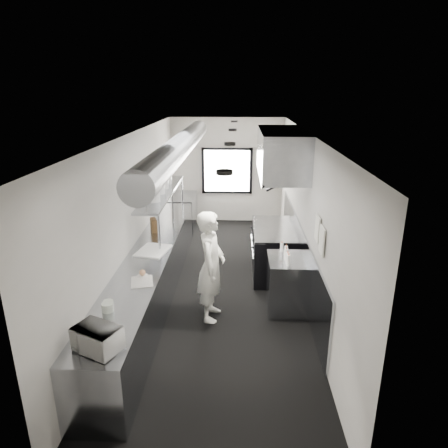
# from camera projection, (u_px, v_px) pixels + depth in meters

# --- Properties ---
(floor) EXTENTS (3.00, 8.00, 0.01)m
(floor) POSITION_uv_depth(u_px,v_px,m) (220.00, 287.00, 7.49)
(floor) COLOR black
(floor) RESTS_ON ground
(ceiling) EXTENTS (3.00, 8.00, 0.01)m
(ceiling) POSITION_uv_depth(u_px,v_px,m) (219.00, 134.00, 6.59)
(ceiling) COLOR silver
(ceiling) RESTS_ON wall_back
(wall_back) EXTENTS (3.00, 0.02, 2.80)m
(wall_back) POSITION_uv_depth(u_px,v_px,m) (227.00, 171.00, 10.83)
(wall_back) COLOR beige
(wall_back) RESTS_ON floor
(wall_front) EXTENTS (3.00, 0.02, 2.80)m
(wall_front) POSITION_uv_depth(u_px,v_px,m) (195.00, 364.00, 3.26)
(wall_front) COLOR beige
(wall_front) RESTS_ON floor
(wall_left) EXTENTS (0.02, 8.00, 2.80)m
(wall_left) POSITION_uv_depth(u_px,v_px,m) (135.00, 214.00, 7.10)
(wall_left) COLOR beige
(wall_left) RESTS_ON floor
(wall_right) EXTENTS (0.02, 8.00, 2.80)m
(wall_right) POSITION_uv_depth(u_px,v_px,m) (306.00, 216.00, 6.99)
(wall_right) COLOR beige
(wall_right) RESTS_ON floor
(wall_cladding) EXTENTS (0.03, 5.50, 1.10)m
(wall_cladding) POSITION_uv_depth(u_px,v_px,m) (299.00, 255.00, 7.54)
(wall_cladding) COLOR #9397A0
(wall_cladding) RESTS_ON wall_right
(hvac_duct) EXTENTS (0.40, 6.40, 0.40)m
(hvac_duct) POSITION_uv_depth(u_px,v_px,m) (181.00, 146.00, 7.08)
(hvac_duct) COLOR gray
(hvac_duct) RESTS_ON ceiling
(service_window) EXTENTS (1.36, 0.05, 1.25)m
(service_window) POSITION_uv_depth(u_px,v_px,m) (227.00, 171.00, 10.80)
(service_window) COLOR white
(service_window) RESTS_ON wall_back
(exhaust_hood) EXTENTS (0.81, 2.20, 0.88)m
(exhaust_hood) POSITION_uv_depth(u_px,v_px,m) (281.00, 153.00, 7.35)
(exhaust_hood) COLOR #9397A0
(exhaust_hood) RESTS_ON ceiling
(prep_counter) EXTENTS (0.70, 6.00, 0.90)m
(prep_counter) POSITION_uv_depth(u_px,v_px,m) (152.00, 276.00, 6.92)
(prep_counter) COLOR #9397A0
(prep_counter) RESTS_ON floor
(pass_shelf) EXTENTS (0.45, 3.00, 0.68)m
(pass_shelf) POSITION_uv_depth(u_px,v_px,m) (162.00, 193.00, 7.99)
(pass_shelf) COLOR #9397A0
(pass_shelf) RESTS_ON prep_counter
(range) EXTENTS (0.88, 1.60, 0.94)m
(range) POSITION_uv_depth(u_px,v_px,m) (274.00, 250.00, 7.97)
(range) COLOR black
(range) RESTS_ON floor
(bottle_station) EXTENTS (0.65, 0.80, 0.90)m
(bottle_station) POSITION_uv_depth(u_px,v_px,m) (287.00, 284.00, 6.64)
(bottle_station) COLOR #9397A0
(bottle_station) RESTS_ON floor
(far_work_table) EXTENTS (0.70, 1.20, 0.90)m
(far_work_table) POSITION_uv_depth(u_px,v_px,m) (182.00, 213.00, 10.42)
(far_work_table) COLOR #9397A0
(far_work_table) RESTS_ON floor
(notice_sheet_a) EXTENTS (0.02, 0.28, 0.38)m
(notice_sheet_a) POSITION_uv_depth(u_px,v_px,m) (317.00, 228.00, 5.79)
(notice_sheet_a) COLOR white
(notice_sheet_a) RESTS_ON wall_right
(notice_sheet_b) EXTENTS (0.02, 0.28, 0.38)m
(notice_sheet_b) POSITION_uv_depth(u_px,v_px,m) (322.00, 240.00, 5.47)
(notice_sheet_b) COLOR white
(notice_sheet_b) RESTS_ON wall_right
(line_cook) EXTENTS (0.48, 0.68, 1.78)m
(line_cook) POSITION_uv_depth(u_px,v_px,m) (211.00, 266.00, 6.26)
(line_cook) COLOR white
(line_cook) RESTS_ON floor
(microwave) EXTENTS (0.54, 0.49, 0.26)m
(microwave) POSITION_uv_depth(u_px,v_px,m) (97.00, 339.00, 4.21)
(microwave) COLOR silver
(microwave) RESTS_ON prep_counter
(deli_tub_a) EXTENTS (0.17, 0.17, 0.11)m
(deli_tub_a) POSITION_uv_depth(u_px,v_px,m) (108.00, 307.00, 4.96)
(deli_tub_a) COLOR silver
(deli_tub_a) RESTS_ON prep_counter
(deli_tub_b) EXTENTS (0.16, 0.16, 0.09)m
(deli_tub_b) POSITION_uv_depth(u_px,v_px,m) (108.00, 304.00, 5.05)
(deli_tub_b) COLOR silver
(deli_tub_b) RESTS_ON prep_counter
(newspaper) EXTENTS (0.39, 0.44, 0.01)m
(newspaper) POSITION_uv_depth(u_px,v_px,m) (142.00, 282.00, 5.72)
(newspaper) COLOR white
(newspaper) RESTS_ON prep_counter
(small_plate) EXTENTS (0.21, 0.21, 0.01)m
(small_plate) POSITION_uv_depth(u_px,v_px,m) (143.00, 276.00, 5.89)
(small_plate) COLOR white
(small_plate) RESTS_ON prep_counter
(pastry) EXTENTS (0.09, 0.09, 0.09)m
(pastry) POSITION_uv_depth(u_px,v_px,m) (142.00, 273.00, 5.88)
(pastry) COLOR #E3A477
(pastry) RESTS_ON small_plate
(cutting_board) EXTENTS (0.57, 0.69, 0.02)m
(cutting_board) POSITION_uv_depth(u_px,v_px,m) (153.00, 250.00, 6.81)
(cutting_board) COLOR white
(cutting_board) RESTS_ON prep_counter
(knife_block) EXTENTS (0.18, 0.25, 0.25)m
(knife_block) POSITION_uv_depth(u_px,v_px,m) (154.00, 225.00, 7.71)
(knife_block) COLOR brown
(knife_block) RESTS_ON prep_counter
(plate_stack_a) EXTENTS (0.32, 0.32, 0.30)m
(plate_stack_a) POSITION_uv_depth(u_px,v_px,m) (153.00, 193.00, 7.24)
(plate_stack_a) COLOR white
(plate_stack_a) RESTS_ON pass_shelf
(plate_stack_b) EXTENTS (0.25, 0.25, 0.31)m
(plate_stack_b) POSITION_uv_depth(u_px,v_px,m) (159.00, 186.00, 7.78)
(plate_stack_b) COLOR white
(plate_stack_b) RESTS_ON pass_shelf
(plate_stack_c) EXTENTS (0.25, 0.25, 0.33)m
(plate_stack_c) POSITION_uv_depth(u_px,v_px,m) (163.00, 181.00, 8.15)
(plate_stack_c) COLOR white
(plate_stack_c) RESTS_ON pass_shelf
(plate_stack_d) EXTENTS (0.30, 0.30, 0.37)m
(plate_stack_d) POSITION_uv_depth(u_px,v_px,m) (166.00, 175.00, 8.57)
(plate_stack_d) COLOR white
(plate_stack_d) RESTS_ON pass_shelf
(squeeze_bottle_a) EXTENTS (0.08, 0.08, 0.18)m
(squeeze_bottle_a) POSITION_uv_depth(u_px,v_px,m) (288.00, 260.00, 6.22)
(squeeze_bottle_a) COLOR white
(squeeze_bottle_a) RESTS_ON bottle_station
(squeeze_bottle_b) EXTENTS (0.07, 0.07, 0.18)m
(squeeze_bottle_b) POSITION_uv_depth(u_px,v_px,m) (287.00, 258.00, 6.31)
(squeeze_bottle_b) COLOR white
(squeeze_bottle_b) RESTS_ON bottle_station
(squeeze_bottle_c) EXTENTS (0.07, 0.07, 0.19)m
(squeeze_bottle_c) POSITION_uv_depth(u_px,v_px,m) (286.00, 254.00, 6.44)
(squeeze_bottle_c) COLOR white
(squeeze_bottle_c) RESTS_ON bottle_station
(squeeze_bottle_d) EXTENTS (0.06, 0.06, 0.17)m
(squeeze_bottle_d) POSITION_uv_depth(u_px,v_px,m) (286.00, 251.00, 6.59)
(squeeze_bottle_d) COLOR white
(squeeze_bottle_d) RESTS_ON bottle_station
(squeeze_bottle_e) EXTENTS (0.07, 0.07, 0.16)m
(squeeze_bottle_e) POSITION_uv_depth(u_px,v_px,m) (282.00, 247.00, 6.76)
(squeeze_bottle_e) COLOR white
(squeeze_bottle_e) RESTS_ON bottle_station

